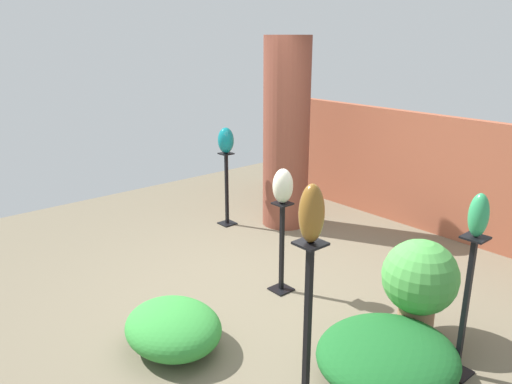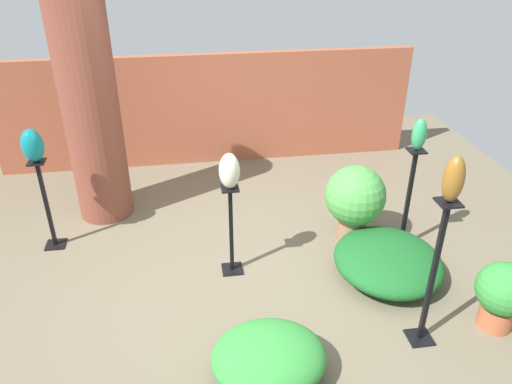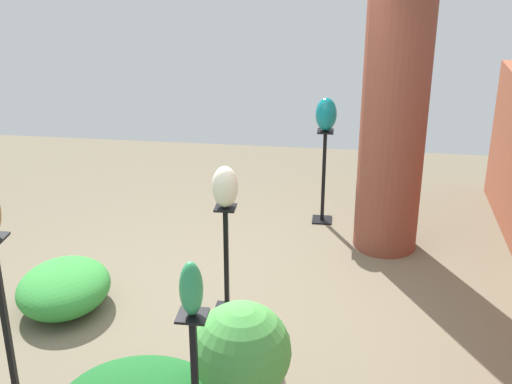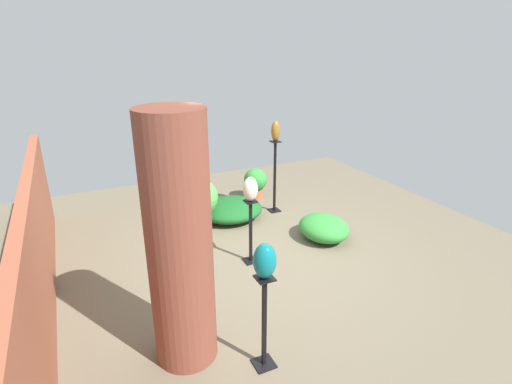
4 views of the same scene
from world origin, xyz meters
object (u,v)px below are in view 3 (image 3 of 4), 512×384
(brick_pillar, at_px, (393,124))
(art_vase_jade, at_px, (191,289))
(pedestal_bronze, at_px, (8,338))
(pedestal_teal, at_px, (323,181))
(pedestal_ivory, at_px, (226,265))
(art_vase_teal, at_px, (326,114))
(potted_plant_near_pillar, at_px, (242,356))
(art_vase_ivory, at_px, (225,187))

(brick_pillar, bearing_deg, art_vase_jade, -20.81)
(pedestal_bronze, xyz_separation_m, pedestal_teal, (-3.23, 1.84, -0.16))
(pedestal_ivory, xyz_separation_m, art_vase_teal, (-1.80, 0.70, 0.73))
(pedestal_teal, height_order, pedestal_ivory, pedestal_teal)
(art_vase_teal, bearing_deg, potted_plant_near_pillar, -7.02)
(pedestal_bronze, xyz_separation_m, art_vase_jade, (0.37, 1.27, 0.67))
(art_vase_teal, bearing_deg, pedestal_teal, 0.00)
(pedestal_ivory, bearing_deg, potted_plant_near_pillar, 13.52)
(brick_pillar, xyz_separation_m, art_vase_teal, (-0.47, -0.62, -0.07))
(brick_pillar, xyz_separation_m, potted_plant_near_pillar, (2.64, -1.00, -0.71))
(pedestal_ivory, bearing_deg, pedestal_teal, 158.82)
(brick_pillar, bearing_deg, potted_plant_near_pillar, -20.78)
(pedestal_bronze, relative_size, pedestal_ivory, 1.41)
(pedestal_bronze, relative_size, potted_plant_near_pillar, 1.51)
(pedestal_teal, bearing_deg, art_vase_ivory, -21.18)
(pedestal_ivory, relative_size, art_vase_jade, 2.94)
(art_vase_teal, distance_m, art_vase_ivory, 1.93)
(brick_pillar, distance_m, art_vase_ivory, 1.88)
(art_vase_ivory, bearing_deg, pedestal_ivory, 180.00)
(art_vase_teal, distance_m, potted_plant_near_pillar, 3.20)
(potted_plant_near_pillar, bearing_deg, art_vase_teal, 172.98)
(pedestal_ivory, distance_m, art_vase_teal, 2.07)
(pedestal_bronze, height_order, art_vase_teal, art_vase_teal)
(potted_plant_near_pillar, bearing_deg, pedestal_bronze, -85.38)
(pedestal_teal, distance_m, pedestal_ivory, 1.93)
(brick_pillar, distance_m, potted_plant_near_pillar, 2.91)
(art_vase_teal, bearing_deg, pedestal_bronze, -29.61)
(art_vase_jade, height_order, art_vase_teal, art_vase_jade)
(art_vase_ivory, distance_m, potted_plant_near_pillar, 1.47)
(pedestal_ivory, bearing_deg, art_vase_jade, 4.11)
(pedestal_ivory, bearing_deg, art_vase_ivory, 0.00)
(pedestal_bronze, relative_size, pedestal_teal, 1.33)
(art_vase_teal, height_order, potted_plant_near_pillar, art_vase_teal)
(art_vase_teal, bearing_deg, art_vase_jade, -8.99)
(brick_pillar, height_order, potted_plant_near_pillar, brick_pillar)
(art_vase_jade, relative_size, art_vase_teal, 0.94)
(pedestal_bronze, distance_m, pedestal_teal, 3.72)
(pedestal_ivory, distance_m, potted_plant_near_pillar, 1.35)
(art_vase_teal, bearing_deg, pedestal_ivory, -21.18)
(art_vase_ivory, bearing_deg, art_vase_teal, 158.82)
(pedestal_bronze, bearing_deg, art_vase_teal, 150.39)
(art_vase_teal, bearing_deg, art_vase_ivory, -21.18)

